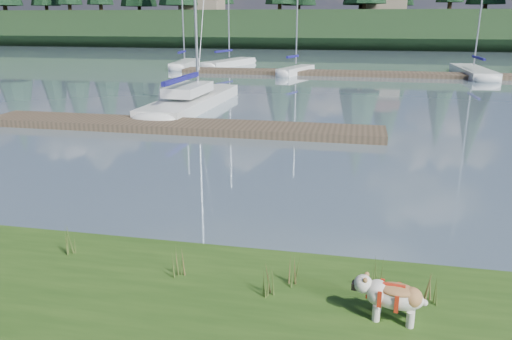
# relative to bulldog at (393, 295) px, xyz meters

# --- Properties ---
(ground) EXTENTS (200.00, 200.00, 0.00)m
(ground) POSITION_rel_bulldog_xyz_m (-3.52, 33.24, -0.71)
(ground) COLOR gray
(ground) RESTS_ON ground
(ridge) EXTENTS (200.00, 20.00, 5.00)m
(ridge) POSITION_rel_bulldog_xyz_m (-3.52, 76.24, 1.79)
(ridge) COLOR black
(ridge) RESTS_ON ground
(bulldog) EXTENTS (0.98, 0.48, 0.58)m
(bulldog) POSITION_rel_bulldog_xyz_m (0.00, 0.00, 0.00)
(bulldog) COLOR silver
(bulldog) RESTS_ON bank
(sailboat_main) EXTENTS (2.36, 10.39, 14.70)m
(sailboat_main) POSITION_rel_bulldog_xyz_m (-8.57, 18.00, -0.29)
(sailboat_main) COLOR silver
(sailboat_main) RESTS_ON ground
(dock_near) EXTENTS (16.00, 2.00, 0.30)m
(dock_near) POSITION_rel_bulldog_xyz_m (-7.52, 12.24, -0.56)
(dock_near) COLOR #4C3D2C
(dock_near) RESTS_ON ground
(dock_far) EXTENTS (26.00, 2.20, 0.30)m
(dock_far) POSITION_rel_bulldog_xyz_m (-1.52, 33.24, -0.56)
(dock_far) COLOR #4C3D2C
(dock_far) RESTS_ON ground
(sailboat_bg_0) EXTENTS (2.13, 7.07, 10.22)m
(sailboat_bg_0) POSITION_rel_bulldog_xyz_m (-15.94, 37.31, -0.39)
(sailboat_bg_0) COLOR silver
(sailboat_bg_0) RESTS_ON ground
(sailboat_bg_1) EXTENTS (3.76, 8.07, 11.87)m
(sailboat_bg_1) POSITION_rel_bulldog_xyz_m (-12.09, 39.37, -0.38)
(sailboat_bg_1) COLOR silver
(sailboat_bg_1) RESTS_ON ground
(sailboat_bg_2) EXTENTS (2.68, 5.61, 8.60)m
(sailboat_bg_2) POSITION_rel_bulldog_xyz_m (-5.37, 33.65, -0.37)
(sailboat_bg_2) COLOR silver
(sailboat_bg_2) RESTS_ON ground
(sailboat_bg_3) EXTENTS (2.17, 9.45, 13.63)m
(sailboat_bg_3) POSITION_rel_bulldog_xyz_m (7.84, 35.83, -0.39)
(sailboat_bg_3) COLOR silver
(sailboat_bg_3) RESTS_ON ground
(weed_0) EXTENTS (0.17, 0.14, 0.52)m
(weed_0) POSITION_rel_bulldog_xyz_m (-3.22, 0.53, -0.14)
(weed_0) COLOR #475B23
(weed_0) RESTS_ON bank
(weed_1) EXTENTS (0.17, 0.14, 0.53)m
(weed_1) POSITION_rel_bulldog_xyz_m (-1.42, 0.63, -0.14)
(weed_1) COLOR #475B23
(weed_1) RESTS_ON bank
(weed_2) EXTENTS (0.17, 0.14, 0.58)m
(weed_2) POSITION_rel_bulldog_xyz_m (-0.15, 0.70, -0.12)
(weed_2) COLOR #475B23
(weed_2) RESTS_ON bank
(weed_3) EXTENTS (0.17, 0.14, 0.62)m
(weed_3) POSITION_rel_bulldog_xyz_m (-5.34, 0.89, -0.10)
(weed_3) COLOR #475B23
(weed_3) RESTS_ON bank
(weed_4) EXTENTS (0.17, 0.14, 0.52)m
(weed_4) POSITION_rel_bulldog_xyz_m (-1.71, 0.25, -0.14)
(weed_4) COLOR #475B23
(weed_4) RESTS_ON bank
(weed_5) EXTENTS (0.17, 0.14, 0.50)m
(weed_5) POSITION_rel_bulldog_xyz_m (0.56, 0.53, -0.15)
(weed_5) COLOR #475B23
(weed_5) RESTS_ON bank
(mud_lip) EXTENTS (60.00, 0.50, 0.14)m
(mud_lip) POSITION_rel_bulldog_xyz_m (-3.52, 1.64, -0.64)
(mud_lip) COLOR #33281C
(mud_lip) RESTS_ON ground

